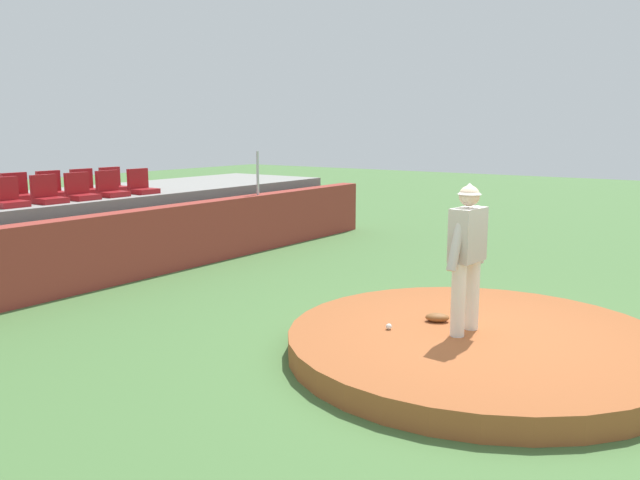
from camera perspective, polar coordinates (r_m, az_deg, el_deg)
The scene contains 17 objects.
ground_plane at distance 8.13m, azimuth 13.71°, elevation -9.86°, with size 60.00×60.00×0.00m, color #48703A.
pitchers_mound at distance 8.08m, azimuth 13.75°, elevation -8.93°, with size 4.57×4.57×0.28m, color #9F542C.
pitcher at distance 7.78m, azimuth 12.88°, elevation -0.61°, with size 0.82×0.30×1.80m.
baseball at distance 7.98m, azimuth 6.10°, elevation -7.61°, with size 0.07×0.07×0.07m, color white.
fielding_glove at distance 8.38m, azimuth 10.32°, elevation -6.74°, with size 0.30×0.20×0.11m, color brown.
brick_barrier at distance 12.00m, azimuth -17.08°, elevation -0.58°, with size 14.93×0.40×1.24m, color #96362D.
fence_post_right at distance 14.40m, azimuth -5.52°, elevation 5.91°, with size 0.06×0.06×0.96m, color silver.
bleacher_platform at distance 13.72m, azimuth -22.55°, elevation 0.69°, with size 13.91×3.06×1.39m, color gray.
stadium_chair_0 at distance 12.09m, azimuth -25.86°, elevation 3.38°, with size 0.48×0.44×0.50m.
stadium_chair_1 at distance 12.41m, azimuth -22.92°, elevation 3.74°, with size 0.48×0.44×0.50m.
stadium_chair_2 at distance 12.79m, azimuth -20.36°, elevation 4.06°, with size 0.48×0.44×0.50m.
stadium_chair_3 at distance 13.19m, azimuth -17.99°, elevation 4.35°, with size 0.48×0.44×0.50m.
stadium_chair_4 at distance 13.62m, azimuth -15.49°, elevation 4.63°, with size 0.48×0.44×0.50m.
stadium_chair_6 at distance 13.17m, azimuth -25.12°, elevation 3.89°, with size 0.48×0.44×0.50m.
stadium_chair_7 at distance 13.51m, azimuth -22.58°, elevation 4.20°, with size 0.48×0.44×0.50m.
stadium_chair_8 at distance 13.90m, azimuth -20.03°, elevation 4.49°, with size 0.48×0.44×0.50m.
stadium_chair_9 at distance 14.33m, azimuth -17.79°, elevation 4.76°, with size 0.48×0.44×0.50m.
Camera 1 is at (-7.15, -2.76, 2.70)m, focal length 36.24 mm.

